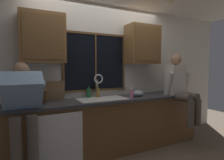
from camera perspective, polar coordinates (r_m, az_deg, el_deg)
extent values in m
cube|color=silver|center=(3.41, -4.19, 1.18)|extent=(5.98, 0.12, 2.55)
cylinder|color=#FFEAB2|center=(3.62, 17.41, 21.52)|extent=(0.14, 0.14, 0.01)
cube|color=black|center=(3.32, -5.06, 5.42)|extent=(1.10, 0.02, 0.95)
cube|color=brown|center=(3.36, -5.05, 13.86)|extent=(1.17, 0.02, 0.04)
cube|color=brown|center=(3.33, -4.94, -3.08)|extent=(1.17, 0.02, 0.04)
cube|color=brown|center=(3.14, -14.68, 5.38)|extent=(0.03, 0.02, 0.95)
cube|color=brown|center=(3.56, 3.53, 5.33)|extent=(0.03, 0.02, 0.95)
cube|color=brown|center=(3.31, -4.98, 5.42)|extent=(0.02, 0.02, 0.95)
cube|color=brown|center=(3.25, -1.63, -13.97)|extent=(3.58, 0.58, 0.88)
cube|color=#38383D|center=(3.12, -1.49, -6.01)|extent=(3.64, 0.62, 0.04)
cube|color=white|center=(2.71, -15.33, -17.48)|extent=(0.60, 0.02, 0.74)
cube|color=brown|center=(2.97, -20.49, 11.84)|extent=(0.63, 0.33, 0.72)
cube|color=brown|center=(2.80, -20.07, 12.33)|extent=(0.55, 0.01, 0.62)
sphere|color=#B2B2B7|center=(2.80, -16.06, 7.68)|extent=(0.02, 0.02, 0.02)
cube|color=brown|center=(3.64, 9.27, 10.54)|extent=(0.63, 0.33, 0.72)
cube|color=brown|center=(3.50, 10.96, 10.78)|extent=(0.55, 0.01, 0.62)
sphere|color=#B2B2B7|center=(3.60, 13.37, 6.88)|extent=(0.02, 0.02, 0.02)
cube|color=silver|center=(3.09, -2.95, -5.92)|extent=(0.80, 0.46, 0.02)
cube|color=beige|center=(3.04, -6.42, -8.04)|extent=(0.36, 0.42, 0.20)
cube|color=beige|center=(3.20, 0.36, -7.41)|extent=(0.36, 0.42, 0.20)
cube|color=silver|center=(3.11, -2.94, -7.73)|extent=(0.04, 0.42, 0.20)
cylinder|color=silver|center=(3.27, -4.54, -2.55)|extent=(0.03, 0.03, 0.30)
torus|color=silver|center=(3.20, -4.14, 0.37)|extent=(0.16, 0.02, 0.16)
cylinder|color=silver|center=(3.31, -3.25, -4.20)|extent=(0.03, 0.03, 0.09)
cylinder|color=#595147|center=(2.53, -27.03, -19.82)|extent=(0.13, 0.13, 0.88)
cylinder|color=#595147|center=(2.53, -22.94, -19.66)|extent=(0.13, 0.13, 0.88)
cube|color=#8CB2DB|center=(2.53, -25.59, -4.15)|extent=(0.44, 0.54, 0.59)
sphere|color=#A57A5B|center=(2.76, -25.93, 2.77)|extent=(0.21, 0.21, 0.21)
cylinder|color=#8CB2DB|center=(2.71, -30.39, -2.73)|extent=(0.09, 0.52, 0.26)
cylinder|color=#8CB2DB|center=(2.72, -21.09, -2.42)|extent=(0.09, 0.52, 0.26)
cylinder|color=#595147|center=(3.58, 20.22, -4.96)|extent=(0.14, 0.43, 0.16)
cylinder|color=#595147|center=(3.71, 22.11, -4.69)|extent=(0.14, 0.43, 0.16)
cylinder|color=#595147|center=(3.49, 22.80, -9.45)|extent=(0.11, 0.11, 0.46)
cylinder|color=#595147|center=(3.62, 24.66, -9.00)|extent=(0.11, 0.11, 0.46)
cube|color=beige|center=(3.76, 18.82, 0.10)|extent=(0.42, 0.25, 0.56)
sphere|color=#A57A5B|center=(3.76, 18.95, 5.89)|extent=(0.20, 0.20, 0.20)
cylinder|color=beige|center=(3.57, 16.79, -1.34)|extent=(0.08, 0.20, 0.47)
cylinder|color=beige|center=(3.90, 21.67, -1.01)|extent=(0.08, 0.20, 0.47)
cube|color=brown|center=(2.88, -20.77, -4.62)|extent=(0.12, 0.18, 0.25)
cylinder|color=black|center=(2.80, -21.42, -1.73)|extent=(0.02, 0.05, 0.09)
cylinder|color=black|center=(2.80, -20.71, -1.85)|extent=(0.02, 0.04, 0.08)
cylinder|color=black|center=(2.81, -20.01, -1.96)|extent=(0.02, 0.04, 0.06)
cube|color=#997047|center=(3.07, -16.94, -3.15)|extent=(0.29, 0.08, 0.30)
ellipsoid|color=#8C99A8|center=(3.39, 7.86, -4.04)|extent=(0.22, 0.22, 0.11)
cylinder|color=pink|center=(3.18, 6.01, -4.23)|extent=(0.06, 0.06, 0.14)
cylinder|color=silver|center=(3.17, 6.02, -2.61)|extent=(0.02, 0.02, 0.04)
cylinder|color=silver|center=(3.15, 6.20, -2.15)|extent=(0.01, 0.04, 0.01)
cylinder|color=olive|center=(3.23, -4.29, -3.96)|extent=(0.06, 0.06, 0.15)
cylinder|color=brown|center=(3.22, -4.30, -2.29)|extent=(0.03, 0.03, 0.04)
cylinder|color=black|center=(3.22, -4.30, -1.85)|extent=(0.03, 0.03, 0.01)
cylinder|color=#1E592D|center=(3.22, -7.16, -3.95)|extent=(0.07, 0.07, 0.16)
cylinder|color=#184724|center=(3.21, -7.18, -2.21)|extent=(0.03, 0.03, 0.04)
cylinder|color=black|center=(3.20, -7.18, -1.75)|extent=(0.04, 0.04, 0.01)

